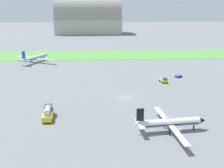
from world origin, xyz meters
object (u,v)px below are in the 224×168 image
airplane_foreground_turboprop (170,123)px  pushback_tug_midfield (164,80)px  airplane_taxiing_turboprop (35,57)px  baggage_cart_by_runway (179,76)px  fuel_truck_near_gate (48,113)px

airplane_foreground_turboprop → pushback_tug_midfield: bearing=73.0°
airplane_taxiing_turboprop → baggage_cart_by_runway: size_ratio=6.97×
airplane_taxiing_turboprop → fuel_truck_near_gate: bearing=-138.0°
fuel_truck_near_gate → baggage_cart_by_runway: bearing=-54.5°
fuel_truck_near_gate → airplane_foreground_turboprop: bearing=-110.5°
fuel_truck_near_gate → pushback_tug_midfield: fuel_truck_near_gate is taller
airplane_foreground_turboprop → fuel_truck_near_gate: (-28.98, 9.05, -0.65)m
airplane_foreground_turboprop → pushback_tug_midfield: airplane_foreground_turboprop is taller
airplane_foreground_turboprop → pushback_tug_midfield: (8.19, 38.47, -1.32)m
fuel_truck_near_gate → airplane_taxiing_turboprop: bearing=10.9°
airplane_foreground_turboprop → fuel_truck_near_gate: bearing=157.7°
airplane_taxiing_turboprop → pushback_tug_midfield: size_ratio=5.28×
airplane_taxiing_turboprop → airplane_foreground_turboprop: (45.47, -75.08, -0.24)m
airplane_taxiing_turboprop → pushback_tug_midfield: airplane_taxiing_turboprop is taller
pushback_tug_midfield → baggage_cart_by_runway: 9.82m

